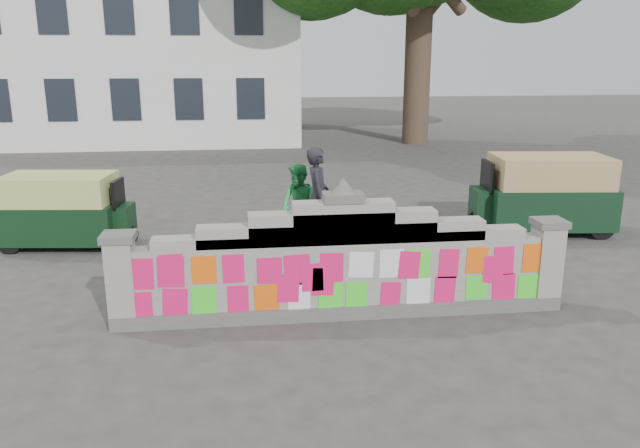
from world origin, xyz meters
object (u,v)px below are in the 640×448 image
object	(u,v)px
cyclist_bike	(318,228)
pedestrian	(299,206)
rickshaw_left	(64,210)
cyclist_rider	(318,209)
rickshaw_right	(544,193)

from	to	relation	value
cyclist_bike	pedestrian	distance (m)	0.70
rickshaw_left	cyclist_rider	bearing A→B (deg)	-7.55
pedestrian	rickshaw_right	distance (m)	5.21
pedestrian	cyclist_bike	bearing A→B (deg)	-9.26
cyclist_bike	cyclist_rider	world-z (taller)	cyclist_rider
rickshaw_left	rickshaw_right	bearing A→B (deg)	5.52
cyclist_bike	rickshaw_right	distance (m)	5.01
cyclist_rider	rickshaw_right	distance (m)	5.00
cyclist_rider	pedestrian	distance (m)	0.64
rickshaw_left	rickshaw_right	size ratio (longest dim) A/B	0.87
rickshaw_right	pedestrian	bearing A→B (deg)	11.33
rickshaw_left	rickshaw_right	world-z (taller)	rickshaw_right
cyclist_bike	cyclist_rider	size ratio (longest dim) A/B	1.12
cyclist_bike	rickshaw_right	bearing A→B (deg)	-74.00
pedestrian	rickshaw_left	xyz separation A→B (m)	(-4.52, 0.64, -0.08)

